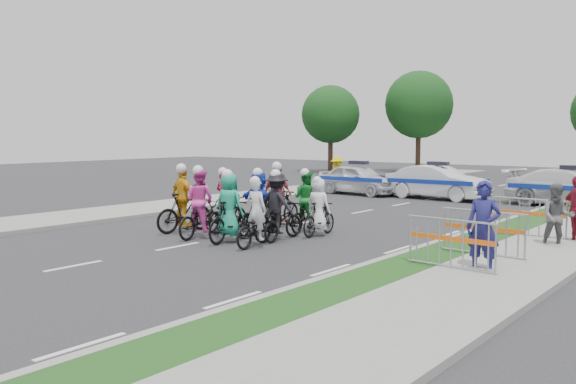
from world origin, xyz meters
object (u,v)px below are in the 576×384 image
Objects in this scene: rider_1 at (230,214)px; rider_9 at (278,202)px; barrier_1 at (483,235)px; tree_0 at (331,114)px; rider_7 at (319,212)px; spectator_1 at (557,217)px; rider_3 at (184,206)px; marshal_hiviz at (337,175)px; cone_0 at (489,213)px; rider_2 at (201,211)px; parked_bike at (275,187)px; tree_3 at (419,105)px; rider_5 at (259,207)px; rider_8 at (306,208)px; police_car_0 at (358,179)px; spectator_0 at (483,228)px; rider_0 at (257,223)px; police_car_2 at (572,188)px; rider_6 at (225,209)px; police_car_1 at (438,182)px; rider_4 at (277,213)px; barrier_0 at (451,246)px; barrier_2 at (529,219)px.

rider_1 is 0.96× the size of rider_9.
barrier_1 is 32.68m from tree_0.
rider_7 is 6.08m from spectator_1.
rider_3 is 1.14× the size of marshal_hiviz.
cone_0 is (4.77, 4.61, -0.42)m from rider_9.
rider_2 reaches higher than rider_7.
parked_bike is at bearing -63.21° from rider_1.
tree_3 reaches higher than barrier_1.
rider_3 is 0.27× the size of tree_3.
barrier_1 is at bearing -171.55° from rider_5.
police_car_0 is at bearing -72.67° from rider_8.
spectator_0 is (7.77, 0.17, 0.22)m from rider_2.
rider_7 is at bearing -118.96° from cone_0.
rider_0 is 14.58m from police_car_2.
tree_3 is (-3.35, 20.95, 4.43)m from parked_bike.
rider_6 is 0.99× the size of rider_8.
police_car_1 is 7.05m from parked_bike.
rider_1 is 14.03m from police_car_0.
rider_8 is at bearing -57.84° from tree_0.
tree_0 is at bearing 112.79° from spectator_1.
rider_1 is 6.65m from spectator_0.
rider_4 is at bearing -82.77° from rider_0.
rider_3 is 13.09m from police_car_0.
tree_3 reaches higher than rider_4.
barrier_0 is 15.80m from parked_bike.
rider_8 is at bearing -83.70° from rider_0.
rider_1 is at bearing -61.36° from tree_0.
rider_3 is 0.45× the size of police_car_1.
rider_4 is 2.70× the size of cone_0.
rider_7 is at bearing -69.14° from tree_3.
police_car_1 is 15.08m from spectator_0.
police_car_0 is (-4.96, 12.37, -0.03)m from rider_4.
tree_0 is (-12.40, 26.26, 3.43)m from rider_3.
barrier_0 is at bearing 175.50° from rider_0.
police_car_2 is 22.64m from tree_3.
tree_3 is at bearing -76.36° from rider_6.
barrier_1 is 2.86× the size of cone_0.
spectator_1 is 0.26× the size of tree_0.
police_car_0 is (-2.57, 11.83, 0.09)m from rider_6.
rider_1 is 1.10× the size of parked_bike.
parked_bike is (-12.35, 9.85, -0.10)m from barrier_0.
rider_8 is 12.07m from police_car_2.
cone_0 is at bearing -117.03° from police_car_0.
rider_4 reaches higher than rider_7.
tree_3 is at bearing 118.41° from barrier_1.
rider_5 is 0.95× the size of barrier_0.
spectator_0 is at bearing -132.12° from police_car_0.
rider_9 reaches higher than barrier_2.
spectator_0 reaches higher than police_car_0.
rider_1 reaches higher than cone_0.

